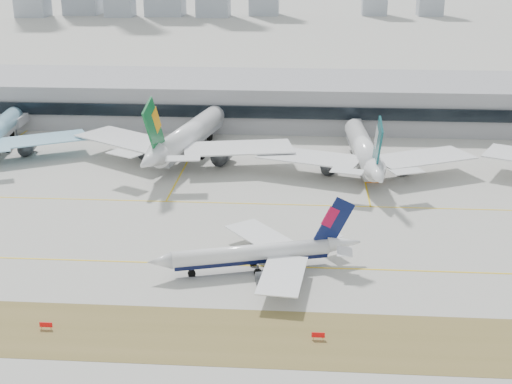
# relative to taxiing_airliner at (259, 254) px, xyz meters

# --- Properties ---
(ground) EXTENTS (3000.00, 3000.00, 0.00)m
(ground) POSITION_rel_taxiing_airliner_xyz_m (-2.74, 6.75, -3.50)
(ground) COLOR #A2A098
(ground) RESTS_ON ground
(taxiing_airliner) EXTENTS (42.31, 36.05, 14.50)m
(taxiing_airliner) POSITION_rel_taxiing_airliner_xyz_m (0.00, 0.00, 0.00)
(taxiing_airliner) COLOR white
(taxiing_airliner) RESTS_ON ground
(widebody_eva) EXTENTS (66.92, 66.40, 24.30)m
(widebody_eva) POSITION_rel_taxiing_airliner_xyz_m (-26.32, 72.79, 2.96)
(widebody_eva) COLOR white
(widebody_eva) RESTS_ON ground
(widebody_cathay) EXTENTS (61.04, 59.81, 21.80)m
(widebody_cathay) POSITION_rel_taxiing_airliner_xyz_m (25.15, 64.60, 2.30)
(widebody_cathay) COLOR white
(widebody_cathay) RESTS_ON ground
(terminal) EXTENTS (280.00, 43.10, 15.00)m
(terminal) POSITION_rel_taxiing_airliner_xyz_m (-2.74, 121.59, 4.01)
(terminal) COLOR gray
(terminal) RESTS_ON ground
(hold_sign_left) EXTENTS (2.20, 0.15, 1.35)m
(hold_sign_left) POSITION_rel_taxiing_airliner_xyz_m (-34.46, -25.25, -2.62)
(hold_sign_left) COLOR red
(hold_sign_left) RESTS_ON ground
(hold_sign_right) EXTENTS (2.20, 0.15, 1.35)m
(hold_sign_right) POSITION_rel_taxiing_airliner_xyz_m (11.50, -25.25, -2.62)
(hold_sign_right) COLOR red
(hold_sign_right) RESTS_ON ground
(gse_c) EXTENTS (3.55, 2.00, 2.60)m
(gse_c) POSITION_rel_taxiing_airliner_xyz_m (27.11, 55.75, -2.45)
(gse_c) COLOR orange
(gse_c) RESTS_ON ground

